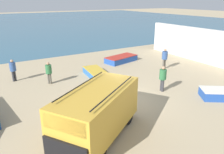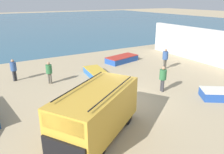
{
  "view_description": "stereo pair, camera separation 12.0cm",
  "coord_description": "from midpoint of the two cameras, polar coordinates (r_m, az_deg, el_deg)",
  "views": [
    {
      "loc": [
        -6.84,
        -10.06,
        5.75
      ],
      "look_at": [
        -0.05,
        1.28,
        1.0
      ],
      "focal_mm": 35.0,
      "sensor_mm": 36.0,
      "label": 1
    },
    {
      "loc": [
        -6.74,
        -10.12,
        5.75
      ],
      "look_at": [
        -0.05,
        1.28,
        1.0
      ],
      "focal_mm": 35.0,
      "sensor_mm": 36.0,
      "label": 2
    }
  ],
  "objects": [
    {
      "name": "sea_water",
      "position": [
        62.72,
        -25.23,
        12.7
      ],
      "size": [
        120.0,
        80.0,
        0.01
      ],
      "primitive_type": "cube",
      "color": "#33607A",
      "rests_on": "ground_plane"
    },
    {
      "name": "fishing_rowboat_2",
      "position": [
        16.57,
        -3.66,
        0.35
      ],
      "size": [
        1.72,
        5.52,
        0.51
      ],
      "rotation": [
        0.0,
        0.0,
        1.46
      ],
      "color": "#2D66AD",
      "rests_on": "ground_plane"
    },
    {
      "name": "ground_plane",
      "position": [
        13.45,
        2.74,
        -5.56
      ],
      "size": [
        200.0,
        200.0,
        0.0
      ],
      "primitive_type": "plane",
      "color": "tan"
    },
    {
      "name": "fisherman_0",
      "position": [
        17.44,
        -24.66,
        2.06
      ],
      "size": [
        0.43,
        0.43,
        1.64
      ],
      "rotation": [
        0.0,
        0.0,
        2.1
      ],
      "color": "#38383D",
      "rests_on": "ground_plane"
    },
    {
      "name": "harbor_wall",
      "position": [
        21.41,
        26.83,
        6.39
      ],
      "size": [
        0.5,
        17.16,
        3.14
      ],
      "primitive_type": "cube",
      "color": "silver",
      "rests_on": "ground_plane"
    },
    {
      "name": "fisherman_1",
      "position": [
        16.0,
        -16.41,
        1.53
      ],
      "size": [
        0.42,
        0.42,
        1.61
      ],
      "rotation": [
        0.0,
        0.0,
        0.7
      ],
      "color": "#5B564C",
      "rests_on": "ground_plane"
    },
    {
      "name": "fishing_rowboat_1",
      "position": [
        21.17,
        2.47,
        4.77
      ],
      "size": [
        3.99,
        2.11,
        0.56
      ],
      "rotation": [
        0.0,
        0.0,
        0.22
      ],
      "color": "#234CA3",
      "rests_on": "ground_plane"
    },
    {
      "name": "fisherman_2",
      "position": [
        14.45,
        12.89,
        0.15
      ],
      "size": [
        0.45,
        0.45,
        1.7
      ],
      "rotation": [
        0.0,
        0.0,
        2.94
      ],
      "color": "#38383D",
      "rests_on": "ground_plane"
    },
    {
      "name": "parked_van",
      "position": [
        9.56,
        -4.22,
        -8.83
      ],
      "size": [
        5.01,
        4.24,
        2.28
      ],
      "rotation": [
        0.0,
        0.0,
        3.73
      ],
      "color": "gold",
      "rests_on": "ground_plane"
    },
    {
      "name": "fisherman_3",
      "position": [
        19.28,
        13.42,
        5.14
      ],
      "size": [
        0.46,
        0.46,
        1.77
      ],
      "rotation": [
        0.0,
        0.0,
        4.74
      ],
      "color": "#5B564C",
      "rests_on": "ground_plane"
    }
  ]
}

